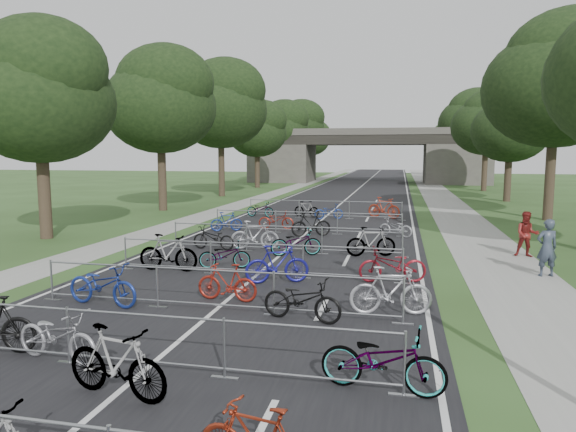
{
  "coord_description": "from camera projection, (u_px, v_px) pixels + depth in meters",
  "views": [
    {
      "loc": [
        4.45,
        -4.54,
        3.93
      ],
      "look_at": [
        -0.46,
        17.94,
        1.1
      ],
      "focal_mm": 32.0,
      "sensor_mm": 36.0,
      "label": 1
    }
  ],
  "objects": [
    {
      "name": "road",
      "position": [
        357.0,
        190.0,
        54.31
      ],
      "size": [
        11.0,
        140.0,
        0.01
      ],
      "primitive_type": "cube",
      "color": "black",
      "rests_on": "ground"
    },
    {
      "name": "sidewalk_right",
      "position": [
        435.0,
        191.0,
        52.61
      ],
      "size": [
        3.0,
        140.0,
        0.01
      ],
      "primitive_type": "cube",
      "color": "gray",
      "rests_on": "ground"
    },
    {
      "name": "sidewalk_left",
      "position": [
        288.0,
        189.0,
        55.9
      ],
      "size": [
        2.0,
        140.0,
        0.01
      ],
      "primitive_type": "cube",
      "color": "gray",
      "rests_on": "ground"
    },
    {
      "name": "lane_markings",
      "position": [
        357.0,
        190.0,
        54.31
      ],
      "size": [
        0.12,
        140.0,
        0.0
      ],
      "primitive_type": "cube",
      "color": "silver",
      "rests_on": "ground"
    },
    {
      "name": "overpass_bridge",
      "position": [
        367.0,
        156.0,
        68.42
      ],
      "size": [
        31.0,
        8.0,
        7.05
      ],
      "color": "#4B4742",
      "rests_on": "ground"
    },
    {
      "name": "tree_left_0",
      "position": [
        40.0,
        95.0,
        22.89
      ],
      "size": [
        6.72,
        6.72,
        10.25
      ],
      "color": "#33261C",
      "rests_on": "ground"
    },
    {
      "name": "tree_left_1",
      "position": [
        161.0,
        102.0,
        34.43
      ],
      "size": [
        7.56,
        7.56,
        11.53
      ],
      "color": "#33261C",
      "rests_on": "ground"
    },
    {
      "name": "tree_right_1",
      "position": [
        558.0,
        83.0,
        29.16
      ],
      "size": [
        8.18,
        8.18,
        12.47
      ],
      "color": "#33261C",
      "rests_on": "ground"
    },
    {
      "name": "tree_left_2",
      "position": [
        221.0,
        106.0,
        45.97
      ],
      "size": [
        8.4,
        8.4,
        12.81
      ],
      "color": "#33261C",
      "rests_on": "ground"
    },
    {
      "name": "tree_right_2",
      "position": [
        512.0,
        128.0,
        41.04
      ],
      "size": [
        6.16,
        6.16,
        9.39
      ],
      "color": "#33261C",
      "rests_on": "ground"
    },
    {
      "name": "tree_left_3",
      "position": [
        258.0,
        130.0,
        57.8
      ],
      "size": [
        6.72,
        6.72,
        10.25
      ],
      "color": "#33261C",
      "rests_on": "ground"
    },
    {
      "name": "tree_right_3",
      "position": [
        488.0,
        124.0,
        52.55
      ],
      "size": [
        7.17,
        7.17,
        10.93
      ],
      "color": "#33261C",
      "rests_on": "ground"
    },
    {
      "name": "tree_left_4",
      "position": [
        282.0,
        128.0,
        69.33
      ],
      "size": [
        7.56,
        7.56,
        11.53
      ],
      "color": "#33261C",
      "rests_on": "ground"
    },
    {
      "name": "tree_right_4",
      "position": [
        472.0,
        121.0,
        64.07
      ],
      "size": [
        8.18,
        8.18,
        12.47
      ],
      "color": "#33261C",
      "rests_on": "ground"
    },
    {
      "name": "tree_left_5",
      "position": [
        299.0,
        126.0,
        80.87
      ],
      "size": [
        8.4,
        8.4,
        12.81
      ],
      "color": "#33261C",
      "rests_on": "ground"
    },
    {
      "name": "tree_right_5",
      "position": [
        461.0,
        139.0,
        75.94
      ],
      "size": [
        6.16,
        6.16,
        9.39
      ],
      "color": "#33261C",
      "rests_on": "ground"
    },
    {
      "name": "tree_left_6",
      "position": [
        312.0,
        139.0,
        92.71
      ],
      "size": [
        6.72,
        6.72,
        10.25
      ],
      "color": "#33261C",
      "rests_on": "ground"
    },
    {
      "name": "tree_right_6",
      "position": [
        453.0,
        135.0,
        87.46
      ],
      "size": [
        7.17,
        7.17,
        10.93
      ],
      "color": "#33261C",
      "rests_on": "ground"
    },
    {
      "name": "barrier_row_1",
      "position": [
        144.0,
        342.0,
        9.25
      ],
      "size": [
        9.7,
        0.08,
        1.1
      ],
      "color": "gray",
      "rests_on": "ground"
    },
    {
      "name": "barrier_row_2",
      "position": [
        214.0,
        290.0,
        12.74
      ],
      "size": [
        9.7,
        0.08,
        1.1
      ],
      "color": "gray",
      "rests_on": "ground"
    },
    {
      "name": "barrier_row_3",
      "position": [
        256.0,
        259.0,
        16.43
      ],
      "size": [
        9.7,
        0.08,
        1.1
      ],
      "color": "gray",
      "rests_on": "ground"
    },
    {
      "name": "barrier_row_4",
      "position": [
        284.0,
        239.0,
        20.31
      ],
      "size": [
        9.7,
        0.08,
        1.1
      ],
      "color": "gray",
      "rests_on": "ground"
    },
    {
      "name": "barrier_row_5",
      "position": [
        306.0,
        222.0,
        25.16
      ],
      "size": [
        9.7,
        0.08,
        1.1
      ],
      "color": "gray",
      "rests_on": "ground"
    },
    {
      "name": "barrier_row_6",
      "position": [
        324.0,
        209.0,
        30.97
      ],
      "size": [
        9.7,
        0.08,
        1.1
      ],
      "color": "gray",
      "rests_on": "ground"
    },
    {
      "name": "bike_5",
      "position": [
        57.0,
        336.0,
        9.67
      ],
      "size": [
        2.01,
        1.02,
        1.01
      ],
      "primitive_type": "imported",
      "rotation": [
        0.0,
        0.0,
        1.38
      ],
      "color": "#96969C",
      "rests_on": "ground"
    },
    {
      "name": "bike_6",
      "position": [
        117.0,
        363.0,
        8.22
      ],
      "size": [
        2.04,
        0.93,
        1.18
      ],
      "primitive_type": "imported",
      "rotation": [
        0.0,
        0.0,
        1.37
      ],
      "color": "gray",
      "rests_on": "ground"
    },
    {
      "name": "bike_7",
      "position": [
        383.0,
        360.0,
        8.43
      ],
      "size": [
        2.15,
        0.98,
        1.09
      ],
      "primitive_type": "imported",
      "rotation": [
        0.0,
        0.0,
        1.45
      ],
      "color": "gray",
      "rests_on": "ground"
    },
    {
      "name": "bike_8",
      "position": [
        103.0,
        285.0,
        13.21
      ],
      "size": [
        2.21,
        1.07,
        1.11
      ],
      "primitive_type": "imported",
      "rotation": [
        0.0,
        0.0,
        1.41
      ],
      "color": "navy",
      "rests_on": "ground"
    },
    {
      "name": "bike_9",
      "position": [
        227.0,
        283.0,
        13.63
      ],
      "size": [
        1.73,
        0.62,
        1.02
      ],
      "primitive_type": "imported",
      "rotation": [
        0.0,
        0.0,
        4.63
      ],
      "color": "maroon",
      "rests_on": "ground"
    },
    {
      "name": "bike_10",
      "position": [
        302.0,
        300.0,
        12.02
      ],
      "size": [
        2.05,
        1.06,
        1.03
      ],
      "primitive_type": "imported",
      "rotation": [
        0.0,
        0.0,
        1.37
      ],
      "color": "black",
      "rests_on": "ground"
    },
    {
      "name": "bike_11",
      "position": [
        391.0,
        291.0,
        12.43
      ],
      "size": [
        2.08,
        0.92,
        1.21
      ],
      "primitive_type": "imported",
      "rotation": [
        0.0,
        0.0,
        1.75
      ],
      "color": "#A8A8B0",
      "rests_on": "ground"
    },
    {
      "name": "bike_12",
      "position": [
        168.0,
        253.0,
        17.1
      ],
      "size": [
        2.07,
        0.6,
        1.24
      ],
      "primitive_type": "imported",
      "rotation": [
        0.0,
        0.0,
        1.58
      ],
      "color": "gray",
      "rests_on": "ground"
    },
    {
      "name": "bike_13",
      "position": [
        225.0,
        255.0,
        17.5
      ],
      "size": [
        1.86,
        1.08,
        0.92
      ],
      "primitive_type": "imported",
      "rotation": [
        0.0,
        0.0,
        1.86
      ],
      "color": "gray",
      "rests_on": "ground"
    },
    {
      "name": "bike_14",
      "position": [
        277.0,
        265.0,
        15.48
      ],
      "size": [
        2.01,
        1.23,
        1.17
      ],
      "primitive_type": "imported",
      "rotation": [
        0.0,
        0.0,
        1.95
      ],
      "color": "navy",
      "rests_on": "ground"
    },
    {
      "name": "bike_15",
      "position": [
        393.0,
        265.0,
        15.58
      ],
      "size": [
        2.17,
        1.18,
        1.08
      ],
      "primitive_type": "imported",
      "rotation": [
        0.0,
        0.0,
        4.95
      ],
      "color": "maroon",
      "rests_on": "ground"
    },
    {
      "name": "bike_16",
      "position": [
        213.0,
        238.0,
        20.9
      ],
      "size": [
        1.92,
        0.89,
        0.97
      ],
      "primitive_type": "imported",
      "rotation": [
        0.0,
        0.0,
        4.58
      ],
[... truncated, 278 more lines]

